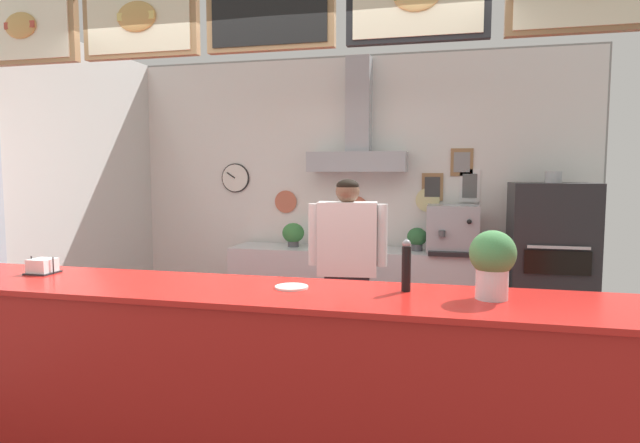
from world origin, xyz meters
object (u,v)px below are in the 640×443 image
Objects in this scene: pizza_oven at (550,270)px; potted_sage at (326,237)px; shop_worker at (347,276)px; basil_vase at (492,263)px; potted_rosemary at (417,238)px; napkin_holder at (42,267)px; pepper_grinder at (406,266)px; condiment_plate at (292,287)px; espresso_machine at (453,229)px; potted_basil at (293,234)px.

pizza_oven is 7.77× the size of potted_sage.
basil_vase is (0.97, -1.27, 0.35)m from shop_worker.
potted_rosemary is (-1.18, 0.21, 0.23)m from pizza_oven.
basil_vase reaches higher than napkin_holder.
potted_sage is at bearing 112.33° from pepper_grinder.
pizza_oven is 2.42m from basil_vase.
basil_vase is at bearing -0.14° from condiment_plate.
basil_vase is (0.51, -2.51, 0.19)m from potted_rosemary.
basil_vase is 1.05m from condiment_plate.
espresso_machine is at bearing -130.32° from shop_worker.
basil_vase is 2.66m from napkin_holder.
basil_vase reaches higher than condiment_plate.
shop_worker is 1.45m from espresso_machine.
espresso_machine is 2.13× the size of potted_rosemary.
pepper_grinder is at bearing 0.79° from napkin_holder.
pepper_grinder is 0.43m from basil_vase.
espresso_machine reaches higher than potted_rosemary.
napkin_holder reaches higher than potted_sage.
shop_worker is 1.28m from condiment_plate.
pizza_oven is at bearing -10.92° from espresso_machine.
pepper_grinder reaches higher than napkin_holder.
pepper_grinder is 1.52× the size of condiment_plate.
potted_basil is at bearing 175.39° from pizza_oven.
espresso_machine is at bearing 70.62° from condiment_plate.
shop_worker reaches higher than espresso_machine.
pepper_grinder is 0.81× the size of basil_vase.
pizza_oven is at bearing -5.44° from potted_sage.
potted_basil is 1.35× the size of condiment_plate.
espresso_machine is at bearing 94.04° from basil_vase.
condiment_plate is at bearing -101.92° from potted_rosemary.
basil_vase reaches higher than potted_rosemary.
potted_rosemary is at bearing 0.84° from potted_basil.
pepper_grinder is at bearing -67.67° from potted_sage.
shop_worker is 5.78× the size of pepper_grinder.
condiment_plate is 1.62m from napkin_holder.
pepper_grinder is (0.08, -2.43, 0.15)m from potted_rosemary.
napkin_holder reaches higher than potted_rosemary.
napkin_holder is at bearing -110.18° from potted_basil.
espresso_machine is 2.60m from condiment_plate.
napkin_holder is at bearing 179.09° from basil_vase.
shop_worker reaches higher than potted_basil.
potted_basil is at bearing -179.54° from potted_sage.
condiment_plate is 1.09× the size of napkin_holder.
pepper_grinder is 1.66× the size of napkin_holder.
napkin_holder is (-1.24, -2.45, 0.07)m from potted_sage.
potted_basil is 2.61m from napkin_holder.
basil_vase is at bearing -60.32° from potted_sage.
basil_vase is at bearing 120.75° from shop_worker.
pizza_oven is 2.11m from potted_sage.
shop_worker is 9.61× the size of napkin_holder.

